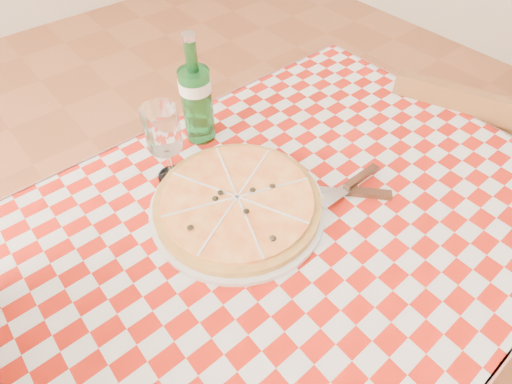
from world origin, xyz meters
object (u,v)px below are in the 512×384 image
Objects in this scene: dining_table at (279,248)px; pizza_plate at (238,202)px; chair_near at (431,162)px; water_bottle at (196,90)px; wine_glass at (166,145)px.

pizza_plate is at bearing 118.40° from dining_table.
chair_near is 0.89m from water_bottle.
wine_glass is at bearing 111.48° from dining_table.
wine_glass is at bearing 107.74° from pizza_plate.
water_bottle reaches higher than wine_glass.
dining_table is 0.16m from pizza_plate.
wine_glass is (-0.14, -0.08, -0.04)m from water_bottle.
dining_table is at bearing -95.21° from water_bottle.
water_bottle is (-0.71, 0.33, 0.43)m from chair_near.
chair_near is 2.96× the size of water_bottle.
chair_near is 4.23× the size of wine_glass.
pizza_plate is 0.29m from water_bottle.
chair_near reaches higher than pizza_plate.
dining_table is 4.34× the size of water_bottle.
pizza_plate is 1.38× the size of water_bottle.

